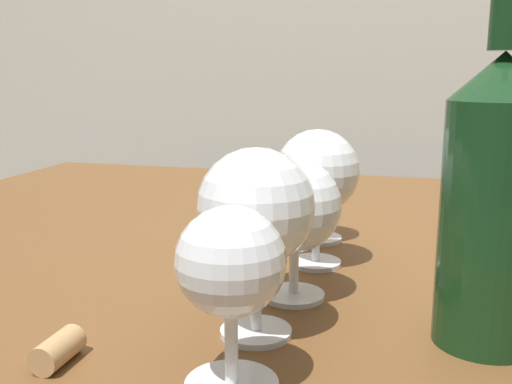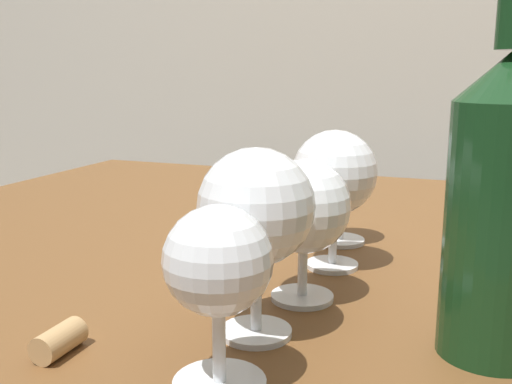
% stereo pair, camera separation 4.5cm
% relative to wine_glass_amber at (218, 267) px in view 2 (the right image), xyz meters
% --- Properties ---
extents(dining_table, '(1.42, 0.97, 0.76)m').
position_rel_wine_glass_amber_xyz_m(dining_table, '(0.05, 0.36, -0.17)').
color(dining_table, brown).
rests_on(dining_table, ground_plane).
extents(wine_glass_amber, '(0.07, 0.07, 0.13)m').
position_rel_wine_glass_amber_xyz_m(wine_glass_amber, '(0.00, 0.00, 0.00)').
color(wine_glass_amber, white).
rests_on(wine_glass_amber, dining_table).
extents(wine_glass_port, '(0.09, 0.09, 0.15)m').
position_rel_wine_glass_amber_xyz_m(wine_glass_port, '(-0.01, 0.08, 0.02)').
color(wine_glass_port, white).
rests_on(wine_glass_port, dining_table).
extents(wine_glass_pinot, '(0.09, 0.09, 0.13)m').
position_rel_wine_glass_amber_xyz_m(wine_glass_pinot, '(0.01, 0.17, 0.00)').
color(wine_glass_pinot, white).
rests_on(wine_glass_pinot, dining_table).
extents(wine_glass_rose, '(0.09, 0.09, 0.15)m').
position_rel_wine_glass_amber_xyz_m(wine_glass_rose, '(0.01, 0.27, 0.02)').
color(wine_glass_rose, white).
rests_on(wine_glass_rose, dining_table).
extents(wine_glass_merlot, '(0.07, 0.07, 0.12)m').
position_rel_wine_glass_amber_xyz_m(wine_glass_merlot, '(0.00, 0.36, -0.00)').
color(wine_glass_merlot, white).
rests_on(wine_glass_merlot, dining_table).
extents(wine_bottle, '(0.08, 0.08, 0.31)m').
position_rel_wine_glass_amber_xyz_m(wine_bottle, '(0.17, 0.12, 0.03)').
color(wine_bottle, '#143819').
rests_on(wine_bottle, dining_table).
extents(cork, '(0.02, 0.04, 0.02)m').
position_rel_wine_glass_amber_xyz_m(cork, '(-0.13, 0.00, -0.07)').
color(cork, tan).
rests_on(cork, dining_table).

